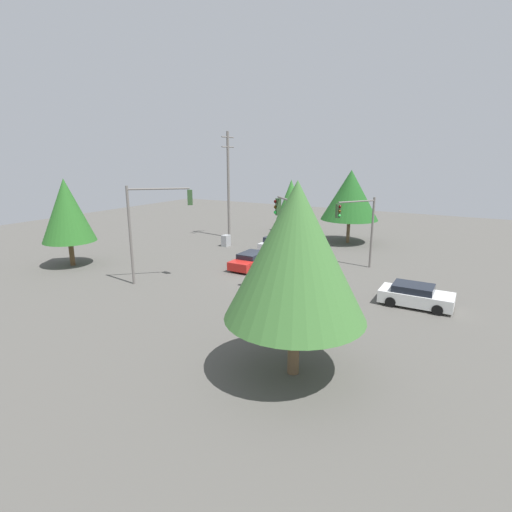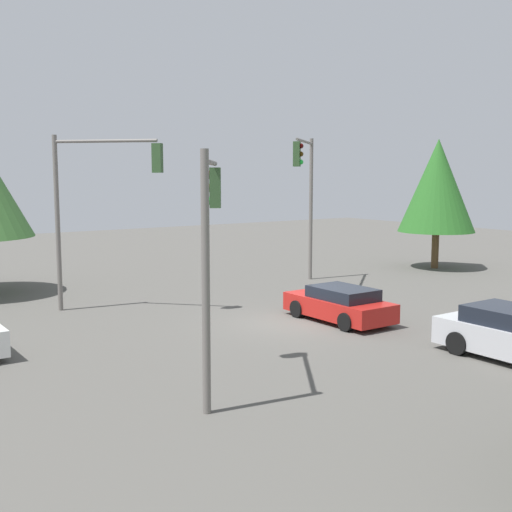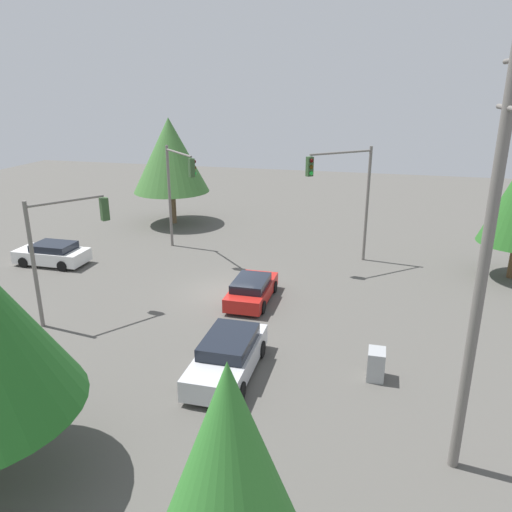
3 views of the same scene
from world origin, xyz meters
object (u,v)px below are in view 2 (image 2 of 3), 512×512
(sedan_red, at_px, (340,304))
(traffic_signal_main, at_px, (306,184))
(traffic_signal_aux, at_px, (96,191))
(traffic_signal_cross, at_px, (210,229))

(sedan_red, xyz_separation_m, traffic_signal_main, (6.62, -3.87, 4.12))
(sedan_red, distance_m, traffic_signal_aux, 9.82)
(traffic_signal_aux, bearing_deg, sedan_red, 1.66)
(traffic_signal_cross, height_order, traffic_signal_aux, traffic_signal_aux)
(traffic_signal_main, relative_size, traffic_signal_aux, 1.04)
(traffic_signal_cross, xyz_separation_m, traffic_signal_aux, (10.08, -1.16, 0.64))
(traffic_signal_main, relative_size, traffic_signal_cross, 1.21)
(sedan_red, bearing_deg, traffic_signal_aux, 135.13)
(traffic_signal_cross, bearing_deg, traffic_signal_main, -12.76)
(traffic_signal_main, xyz_separation_m, traffic_signal_aux, (-0.27, 10.25, -0.18))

